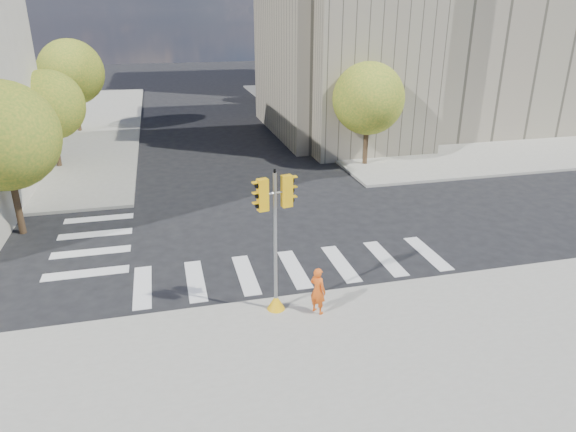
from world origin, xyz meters
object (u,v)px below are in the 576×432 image
object	(u,v)px
lamp_near	(352,81)
photographer	(318,290)
lamp_far	(297,61)
traffic_signal	(275,253)

from	to	relation	value
lamp_near	photographer	world-z (taller)	lamp_near
lamp_far	lamp_near	bearing A→B (deg)	-90.00
lamp_near	photographer	distance (m)	21.19
lamp_far	photographer	bearing A→B (deg)	-103.88
lamp_near	traffic_signal	size ratio (longest dim) A/B	1.78
lamp_near	traffic_signal	bearing A→B (deg)	-116.70
lamp_near	lamp_far	distance (m)	14.00
lamp_far	photographer	distance (m)	34.38
lamp_far	photographer	xyz separation A→B (m)	(-8.20, -33.19, -3.67)
traffic_signal	lamp_near	bearing A→B (deg)	50.99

